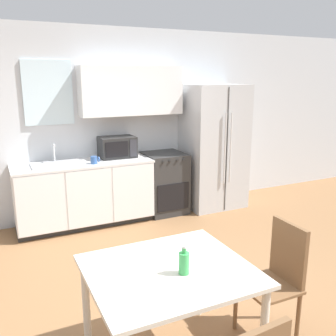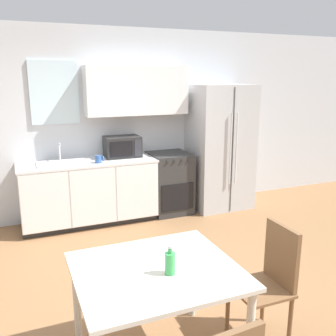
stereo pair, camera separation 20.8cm
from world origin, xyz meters
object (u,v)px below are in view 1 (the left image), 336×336
object	(u,v)px
oven_range	(164,183)
refrigerator	(214,147)
drink_bottle	(184,262)
microwave	(117,147)
coffee_mug	(94,160)
dining_chair_side	(279,272)
dining_table	(169,282)

from	to	relation	value
oven_range	refrigerator	bearing A→B (deg)	-3.58
oven_range	drink_bottle	bearing A→B (deg)	-112.58
oven_range	microwave	world-z (taller)	microwave
coffee_mug	dining_chair_side	size ratio (longest dim) A/B	0.13
dining_table	drink_bottle	distance (m)	0.21
microwave	drink_bottle	size ratio (longest dim) A/B	2.46
dining_chair_side	microwave	bearing A→B (deg)	6.62
dining_chair_side	drink_bottle	distance (m)	0.91
drink_bottle	dining_chair_side	bearing A→B (deg)	2.93
coffee_mug	dining_table	xyz separation A→B (m)	(-0.20, -2.72, -0.29)
coffee_mug	drink_bottle	world-z (taller)	coffee_mug
oven_range	coffee_mug	world-z (taller)	coffee_mug
drink_bottle	oven_range	bearing A→B (deg)	67.42
refrigerator	dining_chair_side	xyz separation A→B (m)	(-1.20, -2.88, -0.42)
oven_range	dining_chair_side	xyz separation A→B (m)	(-0.37, -2.93, 0.08)
microwave	coffee_mug	xyz separation A→B (m)	(-0.40, -0.26, -0.10)
microwave	refrigerator	bearing A→B (deg)	-5.89
oven_range	dining_table	size ratio (longest dim) A/B	0.83
dining_chair_side	drink_bottle	size ratio (longest dim) A/B	4.57
refrigerator	dining_chair_side	size ratio (longest dim) A/B	2.05
microwave	drink_bottle	bearing A→B (deg)	-100.03
microwave	coffee_mug	size ratio (longest dim) A/B	4.27
microwave	drink_bottle	world-z (taller)	microwave
oven_range	dining_table	bearing A→B (deg)	-114.27
oven_range	dining_table	distance (m)	3.16
refrigerator	dining_table	distance (m)	3.55
oven_range	refrigerator	size ratio (longest dim) A/B	0.48
microwave	coffee_mug	world-z (taller)	microwave
coffee_mug	dining_chair_side	bearing A→B (deg)	-75.47
dining_chair_side	oven_range	bearing A→B (deg)	-6.64
drink_bottle	microwave	bearing A→B (deg)	79.97
oven_range	refrigerator	world-z (taller)	refrigerator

